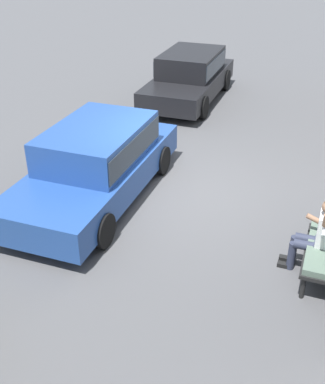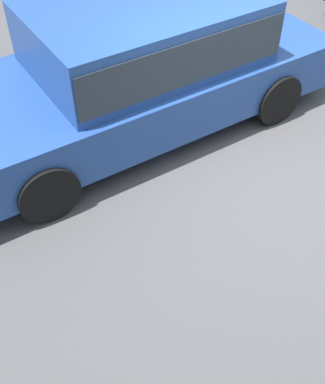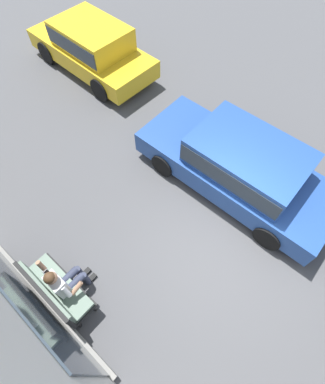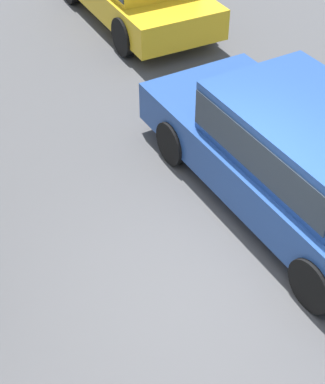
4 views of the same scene
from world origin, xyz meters
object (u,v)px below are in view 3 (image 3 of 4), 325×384
(bench, at_px, (54,290))
(person_on_phone, at_px, (64,282))
(parked_car_mid, at_px, (241,164))
(parked_car_far, at_px, (92,46))

(bench, xyz_separation_m, person_on_phone, (-0.07, -0.22, 0.13))
(parked_car_mid, bearing_deg, bench, 77.45)
(person_on_phone, distance_m, parked_car_far, 7.10)
(person_on_phone, height_order, parked_car_far, parked_car_far)
(parked_car_mid, bearing_deg, parked_car_far, -7.51)
(person_on_phone, bearing_deg, bench, 73.18)
(bench, distance_m, parked_car_mid, 4.63)
(parked_car_mid, height_order, parked_car_far, parked_car_far)
(person_on_phone, relative_size, parked_car_far, 0.31)
(bench, relative_size, person_on_phone, 1.12)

